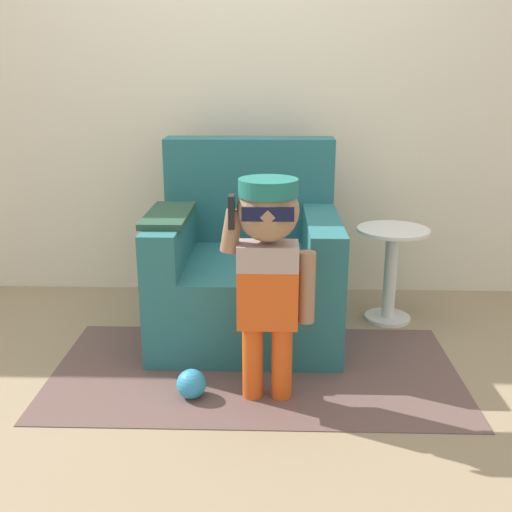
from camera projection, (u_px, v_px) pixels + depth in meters
ground_plane at (235, 327)px, 3.27m from camera, size 10.00×10.00×0.00m
wall_back at (239, 78)px, 3.50m from camera, size 10.00×0.05×2.60m
armchair at (247, 265)px, 3.18m from camera, size 0.95×0.94×0.99m
person_child at (268, 257)px, 2.39m from camera, size 0.39×0.29×0.94m
side_table at (391, 266)px, 3.28m from camera, size 0.39×0.39×0.53m
rug at (255, 371)px, 2.78m from camera, size 1.87×0.97×0.01m
toy_ball at (191, 384)px, 2.54m from camera, size 0.13×0.13×0.13m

